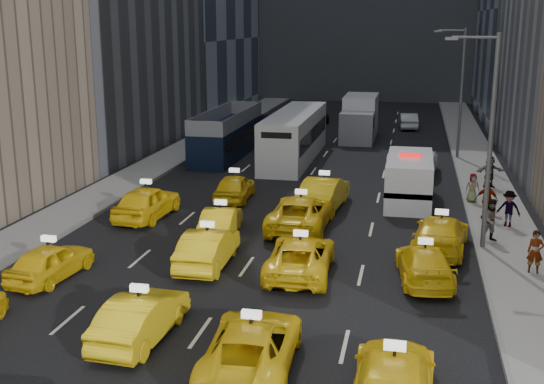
# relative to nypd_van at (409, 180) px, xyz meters

# --- Properties ---
(ground) EXTENTS (160.00, 160.00, 0.00)m
(ground) POSITION_rel_nypd_van_xyz_m (-6.10, -19.41, -1.19)
(ground) COLOR black
(ground) RESTS_ON ground
(sidewalk_west) EXTENTS (3.00, 90.00, 0.15)m
(sidewalk_west) POSITION_rel_nypd_van_xyz_m (-16.60, 5.59, -1.12)
(sidewalk_west) COLOR gray
(sidewalk_west) RESTS_ON ground
(sidewalk_east) EXTENTS (3.00, 90.00, 0.15)m
(sidewalk_east) POSITION_rel_nypd_van_xyz_m (4.40, 5.59, -1.12)
(sidewalk_east) COLOR gray
(sidewalk_east) RESTS_ON ground
(curb_west) EXTENTS (0.15, 90.00, 0.18)m
(curb_west) POSITION_rel_nypd_van_xyz_m (-15.15, 5.59, -1.10)
(curb_west) COLOR slate
(curb_west) RESTS_ON ground
(curb_east) EXTENTS (0.15, 90.00, 0.18)m
(curb_east) POSITION_rel_nypd_van_xyz_m (2.95, 5.59, -1.10)
(curb_east) COLOR slate
(curb_east) RESTS_ON ground
(streetlight_near) EXTENTS (2.15, 0.22, 9.00)m
(streetlight_near) POSITION_rel_nypd_van_xyz_m (3.08, -7.41, 3.73)
(streetlight_near) COLOR #595B60
(streetlight_near) RESTS_ON ground
(streetlight_far) EXTENTS (2.15, 0.22, 9.00)m
(streetlight_far) POSITION_rel_nypd_van_xyz_m (3.08, 12.59, 3.73)
(streetlight_far) COLOR #595B60
(streetlight_far) RESTS_ON ground
(taxi_5) EXTENTS (1.73, 4.44, 1.44)m
(taxi_5) POSITION_rel_nypd_van_xyz_m (-7.72, -18.20, -0.47)
(taxi_5) COLOR yellow
(taxi_5) RESTS_ON ground
(taxi_6) EXTENTS (2.64, 5.27, 1.43)m
(taxi_6) POSITION_rel_nypd_van_xyz_m (-3.99, -19.32, -0.48)
(taxi_6) COLOR yellow
(taxi_6) RESTS_ON ground
(taxi_7) EXTENTS (2.09, 5.05, 1.46)m
(taxi_7) POSITION_rel_nypd_van_xyz_m (-0.09, -20.45, -0.46)
(taxi_7) COLOR yellow
(taxi_7) RESTS_ON ground
(taxi_8) EXTENTS (2.06, 4.17, 1.37)m
(taxi_8) POSITION_rel_nypd_van_xyz_m (-12.98, -14.19, -0.51)
(taxi_8) COLOR yellow
(taxi_8) RESTS_ON ground
(taxi_9) EXTENTS (1.71, 4.59, 1.50)m
(taxi_9) POSITION_rel_nypd_van_xyz_m (-7.62, -11.61, -0.45)
(taxi_9) COLOR yellow
(taxi_9) RESTS_ON ground
(taxi_10) EXTENTS (2.53, 5.16, 1.41)m
(taxi_10) POSITION_rel_nypd_van_xyz_m (-3.89, -11.75, -0.49)
(taxi_10) COLOR yellow
(taxi_10) RESTS_ON ground
(taxi_11) EXTENTS (2.40, 4.77, 1.33)m
(taxi_11) POSITION_rel_nypd_van_xyz_m (0.74, -11.51, -0.53)
(taxi_11) COLOR yellow
(taxi_11) RESTS_ON ground
(taxi_12) EXTENTS (2.17, 4.90, 1.64)m
(taxi_12) POSITION_rel_nypd_van_xyz_m (-12.52, -5.79, -0.38)
(taxi_12) COLOR yellow
(taxi_12) RESTS_ON ground
(taxi_13) EXTENTS (1.83, 4.17, 1.33)m
(taxi_13) POSITION_rel_nypd_van_xyz_m (-8.21, -7.70, -0.53)
(taxi_13) COLOR yellow
(taxi_13) RESTS_ON ground
(taxi_14) EXTENTS (2.64, 5.64, 1.56)m
(taxi_14) POSITION_rel_nypd_van_xyz_m (-4.84, -5.98, -0.41)
(taxi_14) COLOR yellow
(taxi_14) RESTS_ON ground
(taxi_15) EXTENTS (2.69, 5.37, 1.50)m
(taxi_15) POSITION_rel_nypd_van_xyz_m (1.42, -7.94, -0.45)
(taxi_15) COLOR yellow
(taxi_15) RESTS_ON ground
(taxi_16) EXTENTS (1.90, 4.32, 1.45)m
(taxi_16) POSITION_rel_nypd_van_xyz_m (-9.19, -1.60, -0.47)
(taxi_16) COLOR yellow
(taxi_16) RESTS_ON ground
(taxi_17) EXTENTS (2.21, 5.18, 1.66)m
(taxi_17) POSITION_rel_nypd_van_xyz_m (-4.26, -2.19, -0.36)
(taxi_17) COLOR yellow
(taxi_17) RESTS_ON ground
(nypd_van) EXTENTS (3.04, 6.37, 2.64)m
(nypd_van) POSITION_rel_nypd_van_xyz_m (0.00, 0.00, 0.00)
(nypd_van) COLOR white
(nypd_van) RESTS_ON ground
(double_decker) EXTENTS (3.70, 11.33, 3.24)m
(double_decker) POSITION_rel_nypd_van_xyz_m (-12.92, 10.48, 0.41)
(double_decker) COLOR black
(double_decker) RESTS_ON ground
(city_bus) EXTENTS (4.12, 13.12, 3.33)m
(city_bus) POSITION_rel_nypd_van_xyz_m (-7.97, 10.10, 0.46)
(city_bus) COLOR silver
(city_bus) RESTS_ON ground
(box_truck) EXTENTS (2.70, 7.63, 3.47)m
(box_truck) POSITION_rel_nypd_van_xyz_m (-4.26, 19.74, 0.52)
(box_truck) COLOR silver
(box_truck) RESTS_ON ground
(misc_car_0) EXTENTS (2.12, 4.86, 1.56)m
(misc_car_0) POSITION_rel_nypd_van_xyz_m (0.71, 6.99, -0.42)
(misc_car_0) COLOR #B7B9BF
(misc_car_0) RESTS_ON ground
(misc_car_1) EXTENTS (2.60, 5.48, 1.51)m
(misc_car_1) POSITION_rel_nypd_van_xyz_m (-12.62, 21.79, -0.44)
(misc_car_1) COLOR black
(misc_car_1) RESTS_ON ground
(misc_car_2) EXTENTS (2.28, 5.47, 1.58)m
(misc_car_2) POSITION_rel_nypd_van_xyz_m (-5.04, 27.31, -0.40)
(misc_car_2) COLOR slate
(misc_car_2) RESTS_ON ground
(misc_car_3) EXTENTS (2.20, 4.90, 1.64)m
(misc_car_3) POSITION_rel_nypd_van_xyz_m (-8.75, 25.76, -0.38)
(misc_car_3) COLOR black
(misc_car_3) RESTS_ON ground
(misc_car_4) EXTENTS (1.84, 4.41, 1.42)m
(misc_car_4) POSITION_rel_nypd_van_xyz_m (-0.39, 26.06, -0.49)
(misc_car_4) COLOR #B6B9BE
(misc_car_4) RESTS_ON ground
(pedestrian_0) EXTENTS (0.64, 0.46, 1.65)m
(pedestrian_0) POSITION_rel_nypd_van_xyz_m (4.83, -10.18, -0.22)
(pedestrian_0) COLOR gray
(pedestrian_0) RESTS_ON sidewalk_east
(pedestrian_1) EXTENTS (1.02, 0.77, 1.88)m
(pedestrian_1) POSITION_rel_nypd_van_xyz_m (3.63, -6.54, -0.11)
(pedestrian_1) COLOR gray
(pedestrian_1) RESTS_ON sidewalk_east
(pedestrian_2) EXTENTS (1.19, 0.83, 1.71)m
(pedestrian_2) POSITION_rel_nypd_van_xyz_m (4.60, -4.12, -0.19)
(pedestrian_2) COLOR gray
(pedestrian_2) RESTS_ON sidewalk_east
(pedestrian_3) EXTENTS (1.16, 0.76, 1.83)m
(pedestrian_3) POSITION_rel_nypd_van_xyz_m (3.72, -2.90, -0.13)
(pedestrian_3) COLOR gray
(pedestrian_3) RESTS_ON sidewalk_east
(pedestrian_4) EXTENTS (0.80, 0.51, 1.53)m
(pedestrian_4) POSITION_rel_nypd_van_xyz_m (3.29, 0.15, -0.28)
(pedestrian_4) COLOR gray
(pedestrian_4) RESTS_ON sidewalk_east
(pedestrian_5) EXTENTS (1.76, 0.96, 1.82)m
(pedestrian_5) POSITION_rel_nypd_van_xyz_m (4.49, 3.73, -0.13)
(pedestrian_5) COLOR gray
(pedestrian_5) RESTS_ON sidewalk_east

